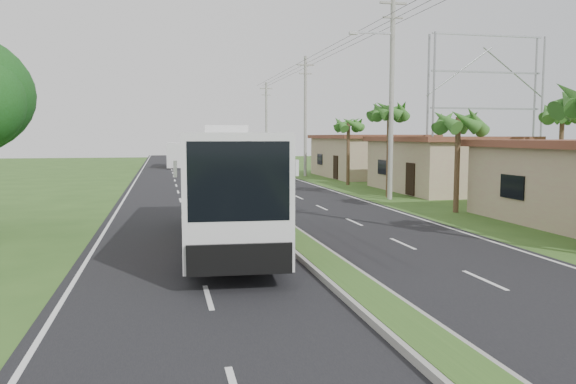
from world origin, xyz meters
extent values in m
plane|color=#31551F|center=(0.00, 0.00, 0.00)|extent=(180.00, 180.00, 0.00)
cube|color=black|center=(0.00, 20.00, 0.01)|extent=(14.00, 160.00, 0.02)
cube|color=gray|center=(0.00, 20.00, 0.10)|extent=(1.20, 160.00, 0.17)
cube|color=#31551F|center=(0.00, 20.00, 0.18)|extent=(0.95, 160.00, 0.02)
cube|color=silver|center=(-6.70, 20.00, 0.00)|extent=(0.12, 160.00, 0.01)
cube|color=silver|center=(6.70, 20.00, 0.00)|extent=(0.12, 160.00, 0.01)
cube|color=tan|center=(14.00, 22.00, 1.68)|extent=(7.00, 10.00, 3.35)
cube|color=#58321F|center=(14.00, 22.00, 3.51)|extent=(7.60, 10.60, 0.32)
cube|color=tan|center=(14.00, 36.00, 1.75)|extent=(8.00, 11.00, 3.50)
cube|color=#58321F|center=(14.00, 36.00, 3.66)|extent=(8.60, 11.60, 0.32)
cylinder|color=#473321|center=(9.40, 12.00, 2.30)|extent=(0.26, 0.26, 4.60)
cylinder|color=#473321|center=(8.80, 19.00, 2.70)|extent=(0.26, 0.26, 5.40)
cylinder|color=#473321|center=(9.30, 28.00, 2.40)|extent=(0.26, 0.26, 4.80)
cylinder|color=#473321|center=(17.50, 15.00, 2.60)|extent=(0.26, 0.26, 5.20)
cylinder|color=gray|center=(8.50, 18.00, 6.00)|extent=(0.28, 0.28, 12.00)
cube|color=gray|center=(8.50, 18.00, 11.20)|extent=(1.60, 0.12, 0.12)
cube|color=gray|center=(8.50, 18.00, 10.40)|extent=(1.20, 0.10, 0.10)
cube|color=gray|center=(7.30, 18.00, 9.50)|extent=(2.40, 0.10, 0.10)
cylinder|color=gray|center=(8.50, 38.00, 5.50)|extent=(0.28, 0.28, 11.00)
cube|color=gray|center=(8.50, 38.00, 10.20)|extent=(1.60, 0.12, 0.12)
cube|color=gray|center=(8.50, 38.00, 9.40)|extent=(1.20, 0.10, 0.10)
cylinder|color=gray|center=(8.50, 58.00, 5.25)|extent=(0.28, 0.28, 10.50)
cube|color=gray|center=(8.50, 58.00, 9.70)|extent=(1.60, 0.12, 0.12)
cube|color=gray|center=(8.50, 58.00, 8.90)|extent=(1.20, 0.10, 0.10)
cylinder|color=gray|center=(17.00, 29.50, 6.00)|extent=(0.18, 0.18, 12.00)
cylinder|color=gray|center=(27.00, 29.50, 6.00)|extent=(0.18, 0.18, 12.00)
cylinder|color=gray|center=(17.00, 30.50, 6.00)|extent=(0.18, 0.18, 12.00)
cylinder|color=gray|center=(27.00, 30.50, 6.00)|extent=(0.18, 0.18, 12.00)
cube|color=gray|center=(22.00, 30.00, 6.00)|extent=(10.00, 0.14, 0.14)
cube|color=gray|center=(22.00, 30.00, 9.00)|extent=(10.00, 0.14, 0.14)
cube|color=gray|center=(22.00, 30.00, 12.00)|extent=(10.00, 0.14, 0.14)
cube|color=silver|center=(-2.32, 6.41, 2.11)|extent=(3.46, 12.68, 3.29)
cube|color=black|center=(-2.28, 7.04, 2.84)|extent=(3.34, 10.18, 1.32)
cube|color=black|center=(-2.75, 0.22, 2.64)|extent=(2.35, 0.30, 1.84)
cube|color=red|center=(-2.41, 5.16, 1.46)|extent=(3.03, 5.60, 0.57)
cube|color=gold|center=(-2.30, 6.73, 1.19)|extent=(2.87, 3.31, 0.26)
cube|color=silver|center=(-2.24, 7.66, 3.91)|extent=(1.63, 2.60, 0.29)
cylinder|color=black|center=(-3.77, 2.54, 0.54)|extent=(0.41, 1.11, 1.09)
cylinder|color=black|center=(-1.41, 2.37, 0.54)|extent=(0.41, 1.11, 1.09)
cylinder|color=black|center=(-3.27, 9.83, 0.54)|extent=(0.41, 1.11, 1.09)
cylinder|color=black|center=(-0.91, 9.67, 0.54)|extent=(0.41, 1.11, 1.09)
cube|color=silver|center=(-2.77, 56.39, 1.55)|extent=(2.50, 10.24, 2.83)
cube|color=black|center=(-2.76, 56.83, 2.40)|extent=(2.48, 7.59, 0.96)
cube|color=orange|center=(-2.80, 55.51, 1.01)|extent=(2.40, 4.93, 0.31)
cylinder|color=black|center=(-3.87, 52.21, 0.42)|extent=(0.29, 0.86, 0.85)
cylinder|color=black|center=(-1.92, 52.16, 0.42)|extent=(0.29, 0.86, 0.85)
cylinder|color=black|center=(-3.64, 60.18, 0.42)|extent=(0.29, 0.86, 0.85)
cylinder|color=black|center=(-1.69, 60.13, 0.42)|extent=(0.29, 0.86, 0.85)
imported|color=black|center=(-2.00, 2.11, 0.60)|extent=(2.01, 0.65, 1.19)
imported|color=maroon|center=(-2.00, 2.11, 1.49)|extent=(0.70, 0.48, 1.87)
camera|label=1|loc=(-4.44, -12.58, 3.67)|focal=35.00mm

